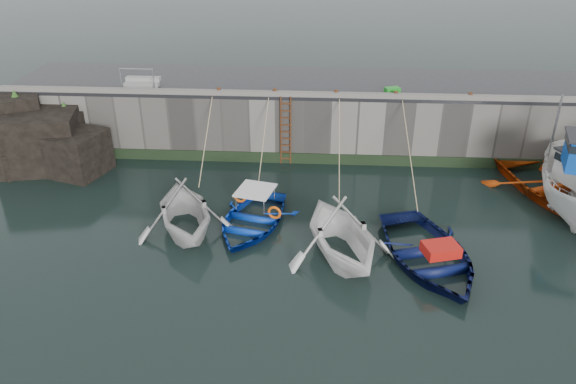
# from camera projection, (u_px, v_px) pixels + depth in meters

# --- Properties ---
(ground) EXTENTS (120.00, 120.00, 0.00)m
(ground) POSITION_uv_depth(u_px,v_px,m) (330.00, 302.00, 17.12)
(ground) COLOR black
(ground) RESTS_ON ground
(quay_back) EXTENTS (30.00, 5.00, 3.00)m
(quay_back) POSITION_uv_depth(u_px,v_px,m) (330.00, 114.00, 27.45)
(quay_back) COLOR slate
(quay_back) RESTS_ON ground
(road_back) EXTENTS (30.00, 5.00, 0.16)m
(road_back) POSITION_uv_depth(u_px,v_px,m) (331.00, 83.00, 26.71)
(road_back) COLOR black
(road_back) RESTS_ON quay_back
(kerb_back) EXTENTS (30.00, 0.30, 0.20)m
(kerb_back) POSITION_uv_depth(u_px,v_px,m) (331.00, 95.00, 24.55)
(kerb_back) COLOR slate
(kerb_back) RESTS_ON road_back
(algae_back) EXTENTS (30.00, 0.08, 0.50)m
(algae_back) POSITION_uv_depth(u_px,v_px,m) (329.00, 159.00, 25.79)
(algae_back) COLOR black
(algae_back) RESTS_ON ground
(rock_outcrop) EXTENTS (5.85, 4.24, 3.41)m
(rock_outcrop) POSITION_uv_depth(u_px,v_px,m) (43.00, 139.00, 25.28)
(rock_outcrop) COLOR black
(rock_outcrop) RESTS_ON ground
(ladder) EXTENTS (0.51, 0.08, 3.20)m
(ladder) POSITION_uv_depth(u_px,v_px,m) (286.00, 131.00, 25.23)
(ladder) COLOR #3F1E0F
(ladder) RESTS_ON ground
(boat_near_white) EXTENTS (5.18, 5.52, 2.34)m
(boat_near_white) POSITION_uv_depth(u_px,v_px,m) (186.00, 230.00, 20.76)
(boat_near_white) COLOR silver
(boat_near_white) RESTS_ON ground
(boat_near_white_rope) EXTENTS (0.04, 4.53, 3.10)m
(boat_near_white_rope) POSITION_uv_depth(u_px,v_px,m) (208.00, 178.00, 24.60)
(boat_near_white_rope) COLOR tan
(boat_near_white_rope) RESTS_ON ground
(boat_near_blue) EXTENTS (4.17, 5.11, 0.93)m
(boat_near_blue) POSITION_uv_depth(u_px,v_px,m) (252.00, 224.00, 21.14)
(boat_near_blue) COLOR #0C37B5
(boat_near_blue) RESTS_ON ground
(boat_near_blue_rope) EXTENTS (0.04, 4.07, 3.10)m
(boat_near_blue_rope) POSITION_uv_depth(u_px,v_px,m) (263.00, 177.00, 24.72)
(boat_near_blue_rope) COLOR tan
(boat_near_blue_rope) RESTS_ON ground
(boat_near_blacktrim) EXTENTS (5.43, 5.82, 2.49)m
(boat_near_blacktrim) POSITION_uv_depth(u_px,v_px,m) (340.00, 256.00, 19.28)
(boat_near_blacktrim) COLOR white
(boat_near_blacktrim) RESTS_ON ground
(boat_near_blacktrim_rope) EXTENTS (0.04, 5.66, 3.10)m
(boat_near_blacktrim_rope) POSITION_uv_depth(u_px,v_px,m) (338.00, 189.00, 23.70)
(boat_near_blacktrim_rope) COLOR tan
(boat_near_blacktrim_rope) RESTS_ON ground
(boat_near_navy) EXTENTS (5.18, 6.23, 1.11)m
(boat_near_navy) POSITION_uv_depth(u_px,v_px,m) (427.00, 261.00, 19.03)
(boat_near_navy) COLOR #0A1241
(boat_near_navy) RESTS_ON ground
(boat_near_navy_rope) EXTENTS (0.04, 5.75, 3.10)m
(boat_near_navy_rope) POSITION_uv_depth(u_px,v_px,m) (408.00, 191.00, 23.50)
(boat_near_navy_rope) COLOR tan
(boat_near_navy_rope) RESTS_ON ground
(boat_far_white) EXTENTS (3.80, 6.49, 5.36)m
(boat_far_white) POSITION_uv_depth(u_px,v_px,m) (575.00, 186.00, 21.77)
(boat_far_white) COLOR white
(boat_far_white) RESTS_ON ground
(boat_far_orange) EXTENTS (6.91, 7.95, 4.38)m
(boat_far_orange) POSITION_uv_depth(u_px,v_px,m) (565.00, 189.00, 22.71)
(boat_far_orange) COLOR #D5430B
(boat_far_orange) RESTS_ON ground
(fish_crate) EXTENTS (0.74, 0.58, 0.28)m
(fish_crate) POSITION_uv_depth(u_px,v_px,m) (392.00, 90.00, 24.95)
(fish_crate) COLOR #1B9421
(fish_crate) RESTS_ON road_back
(railing) EXTENTS (1.60, 1.05, 1.00)m
(railing) POSITION_uv_depth(u_px,v_px,m) (142.00, 81.00, 25.95)
(railing) COLOR #A5A8AD
(railing) RESTS_ON road_back
(bollard_a) EXTENTS (0.18, 0.18, 0.28)m
(bollard_a) POSITION_uv_depth(u_px,v_px,m) (219.00, 91.00, 24.90)
(bollard_a) COLOR #3F1E0F
(bollard_a) RESTS_ON road_back
(bollard_b) EXTENTS (0.18, 0.18, 0.28)m
(bollard_b) POSITION_uv_depth(u_px,v_px,m) (275.00, 92.00, 24.76)
(bollard_b) COLOR #3F1E0F
(bollard_b) RESTS_ON road_back
(bollard_c) EXTENTS (0.18, 0.18, 0.28)m
(bollard_c) POSITION_uv_depth(u_px,v_px,m) (336.00, 93.00, 24.61)
(bollard_c) COLOR #3F1E0F
(bollard_c) RESTS_ON road_back
(bollard_d) EXTENTS (0.18, 0.18, 0.28)m
(bollard_d) POSITION_uv_depth(u_px,v_px,m) (396.00, 94.00, 24.46)
(bollard_d) COLOR #3F1E0F
(bollard_d) RESTS_ON road_back
(bollard_e) EXTENTS (0.18, 0.18, 0.28)m
(bollard_e) POSITION_uv_depth(u_px,v_px,m) (470.00, 96.00, 24.29)
(bollard_e) COLOR #3F1E0F
(bollard_e) RESTS_ON road_back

